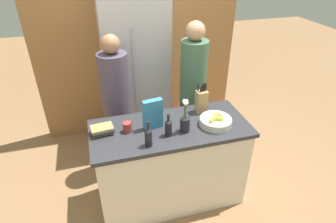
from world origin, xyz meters
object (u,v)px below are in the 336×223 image
book_stack (102,130)px  refrigerator (136,72)px  knife_block (201,101)px  bottle_vinegar (148,136)px  flower_vase (185,121)px  person_at_sink (116,100)px  cereal_box (153,114)px  bottle_oil (168,127)px  fruit_bowl (216,121)px  coffee_mug (127,127)px  person_in_blue (193,87)px

book_stack → refrigerator: bearing=65.7°
knife_block → bottle_vinegar: (-0.63, -0.41, -0.03)m
flower_vase → bottle_vinegar: flower_vase is taller
knife_block → person_at_sink: (-0.81, 0.44, -0.10)m
cereal_box → bottle_oil: 0.20m
person_at_sink → book_stack: bearing=-119.2°
fruit_bowl → cereal_box: (-0.58, 0.12, 0.10)m
cereal_box → coffee_mug: 0.26m
coffee_mug → person_in_blue: bearing=33.5°
knife_block → bottle_vinegar: 0.75m
person_at_sink → fruit_bowl: bearing=-49.8°
fruit_bowl → book_stack: bearing=172.1°
knife_block → book_stack: bearing=-173.2°
bottle_vinegar → person_in_blue: size_ratio=0.14×
coffee_mug → flower_vase: bearing=-15.3°
book_stack → person_at_sink: size_ratio=0.13×
cereal_box → person_in_blue: size_ratio=0.17×
cereal_box → person_at_sink: size_ratio=0.17×
fruit_bowl → knife_block: knife_block is taller
flower_vase → book_stack: 0.75m
bottle_oil → coffee_mug: bearing=154.9°
knife_block → cereal_box: (-0.54, -0.15, 0.02)m
person_in_blue → knife_block: bearing=-113.9°
knife_block → cereal_box: 0.56m
book_stack → cereal_box: bearing=-3.3°
knife_block → bottle_oil: (-0.43, -0.31, -0.03)m
bottle_vinegar → refrigerator: bearing=84.3°
flower_vase → book_stack: size_ratio=1.57×
knife_block → person_at_sink: person_at_sink is taller
person_in_blue → cereal_box: bearing=-153.1°
cereal_box → coffee_mug: bearing=-179.9°
bottle_oil → book_stack: bearing=161.7°
refrigerator → cereal_box: size_ratio=6.86×
book_stack → person_at_sink: bearing=71.0°
cereal_box → book_stack: (-0.47, 0.03, -0.10)m
fruit_bowl → book_stack: size_ratio=1.46×
knife_block → person_at_sink: bearing=151.4°
fruit_bowl → book_stack: 1.06m
knife_block → bottle_vinegar: size_ratio=1.29×
cereal_box → book_stack: bearing=176.7°
refrigerator → book_stack: size_ratio=9.47×
cereal_box → bottle_oil: bearing=-57.6°
flower_vase → person_in_blue: bearing=64.6°
knife_block → person_in_blue: size_ratio=0.18×
fruit_bowl → person_in_blue: bearing=89.1°
flower_vase → person_at_sink: person_at_sink is taller
refrigerator → knife_block: 1.12m
flower_vase → person_in_blue: 0.76m
fruit_bowl → person_in_blue: 0.67m
person_at_sink → knife_block: bearing=-38.8°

